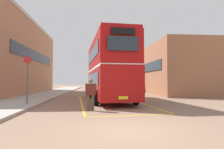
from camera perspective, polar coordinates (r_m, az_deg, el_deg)
name	(u,v)px	position (r m, az deg, el deg)	size (l,w,h in m)	color
ground_plane	(105,96)	(20.77, -1.88, -6.10)	(135.60, 135.60, 0.00)	#846651
sidewalk_left	(46,94)	(23.77, -18.10, -5.31)	(4.00, 57.60, 0.14)	#A39E93
brick_building_left	(10,58)	(26.83, -26.83, 4.19)	(6.14, 19.59, 8.54)	#AD7A56
depot_building_right	(174,70)	(26.23, 17.09, 1.24)	(6.49, 12.81, 5.84)	#9E6647
double_decker_bus	(108,69)	(16.10, -1.05, 1.62)	(3.54, 10.41, 4.75)	black
single_deck_bus	(123,80)	(32.21, 3.19, -1.68)	(3.29, 9.25, 3.02)	black
pedestrian_boarding	(91,92)	(10.62, -6.03, -5.03)	(0.55, 0.27, 1.64)	#473828
bus_stop_sign	(27,76)	(13.26, -22.71, -0.26)	(0.44, 0.10, 2.90)	#4C4C51
bay_marking_yellow	(111,103)	(14.25, -0.21, -8.03)	(5.36, 12.60, 0.01)	gold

